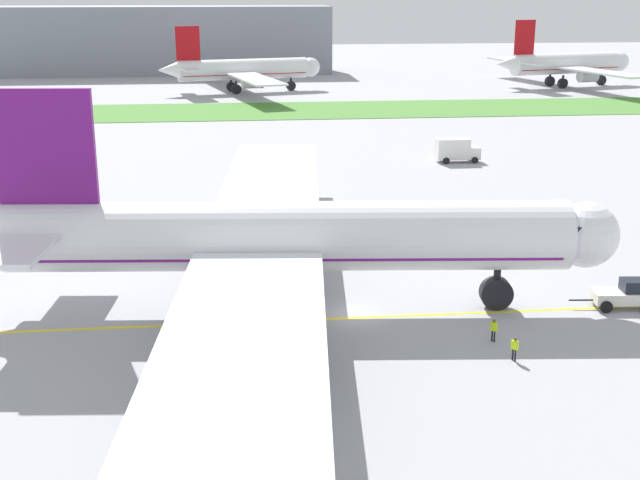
{
  "coord_description": "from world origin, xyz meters",
  "views": [
    {
      "loc": [
        -8.39,
        -56.2,
        22.81
      ],
      "look_at": [
        -1.59,
        7.09,
        3.53
      ],
      "focal_mm": 46.87,
      "sensor_mm": 36.0,
      "label": 1
    }
  ],
  "objects_px": {
    "pushback_tug": "(624,295)",
    "service_truck_baggage_loader": "(456,150)",
    "ground_crew_wingwalker_port": "(515,347)",
    "parked_airliner_far_centre": "(241,70)",
    "ground_crew_marshaller_front": "(198,296)",
    "ground_crew_wingwalker_starboard": "(494,328)",
    "airliner_foreground": "(278,238)",
    "parked_airliner_far_right": "(564,64)"
  },
  "relations": [
    {
      "from": "ground_crew_marshaller_front",
      "to": "parked_airliner_far_centre",
      "type": "distance_m",
      "value": 133.99
    },
    {
      "from": "pushback_tug",
      "to": "ground_crew_wingwalker_starboard",
      "type": "xyz_separation_m",
      "value": [
        -11.54,
        -5.05,
        -0.02
      ]
    },
    {
      "from": "airliner_foreground",
      "to": "parked_airliner_far_right",
      "type": "bearing_deg",
      "value": 60.94
    },
    {
      "from": "ground_crew_wingwalker_starboard",
      "to": "service_truck_baggage_loader",
      "type": "bearing_deg",
      "value": 77.33
    },
    {
      "from": "pushback_tug",
      "to": "ground_crew_wingwalker_port",
      "type": "xyz_separation_m",
      "value": [
        -11.13,
        -8.1,
        -0.03
      ]
    },
    {
      "from": "ground_crew_wingwalker_port",
      "to": "parked_airliner_far_right",
      "type": "height_order",
      "value": "parked_airliner_far_right"
    },
    {
      "from": "ground_crew_wingwalker_starboard",
      "to": "service_truck_baggage_loader",
      "type": "height_order",
      "value": "service_truck_baggage_loader"
    },
    {
      "from": "ground_crew_wingwalker_port",
      "to": "parked_airliner_far_centre",
      "type": "distance_m",
      "value": 145.65
    },
    {
      "from": "service_truck_baggage_loader",
      "to": "parked_airliner_far_right",
      "type": "xyz_separation_m",
      "value": [
        48.98,
        85.43,
        3.61
      ]
    },
    {
      "from": "parked_airliner_far_centre",
      "to": "parked_airliner_far_right",
      "type": "bearing_deg",
      "value": 2.12
    },
    {
      "from": "airliner_foreground",
      "to": "ground_crew_wingwalker_starboard",
      "type": "xyz_separation_m",
      "value": [
        13.98,
        -7.39,
        -4.54
      ]
    },
    {
      "from": "airliner_foreground",
      "to": "pushback_tug",
      "type": "xyz_separation_m",
      "value": [
        25.52,
        -2.34,
        -4.52
      ]
    },
    {
      "from": "ground_crew_wingwalker_starboard",
      "to": "service_truck_baggage_loader",
      "type": "distance_m",
      "value": 60.69
    },
    {
      "from": "ground_crew_marshaller_front",
      "to": "parked_airliner_far_centre",
      "type": "relative_size",
      "value": 0.03
    },
    {
      "from": "ground_crew_wingwalker_port",
      "to": "parked_airliner_far_centre",
      "type": "xyz_separation_m",
      "value": [
        -14.78,
        144.84,
        4.04
      ]
    },
    {
      "from": "ground_crew_wingwalker_port",
      "to": "ground_crew_marshaller_front",
      "type": "distance_m",
      "value": 23.1
    },
    {
      "from": "ground_crew_marshaller_front",
      "to": "parked_airliner_far_centre",
      "type": "bearing_deg",
      "value": 87.64
    },
    {
      "from": "ground_crew_wingwalker_starboard",
      "to": "ground_crew_marshaller_front",
      "type": "bearing_deg",
      "value": 158.15
    },
    {
      "from": "ground_crew_wingwalker_starboard",
      "to": "pushback_tug",
      "type": "bearing_deg",
      "value": 23.63
    },
    {
      "from": "ground_crew_wingwalker_starboard",
      "to": "parked_airliner_far_centre",
      "type": "relative_size",
      "value": 0.03
    },
    {
      "from": "ground_crew_wingwalker_starboard",
      "to": "parked_airliner_far_centre",
      "type": "bearing_deg",
      "value": 95.79
    },
    {
      "from": "ground_crew_wingwalker_port",
      "to": "parked_airliner_far_centre",
      "type": "bearing_deg",
      "value": 95.83
    },
    {
      "from": "pushback_tug",
      "to": "ground_crew_wingwalker_port",
      "type": "height_order",
      "value": "pushback_tug"
    },
    {
      "from": "parked_airliner_far_centre",
      "to": "ground_crew_marshaller_front",
      "type": "bearing_deg",
      "value": -92.36
    },
    {
      "from": "service_truck_baggage_loader",
      "to": "parked_airliner_far_right",
      "type": "distance_m",
      "value": 98.54
    },
    {
      "from": "service_truck_baggage_loader",
      "to": "parked_airliner_far_right",
      "type": "relative_size",
      "value": 0.11
    },
    {
      "from": "ground_crew_wingwalker_starboard",
      "to": "parked_airliner_far_right",
      "type": "bearing_deg",
      "value": 66.7
    },
    {
      "from": "pushback_tug",
      "to": "ground_crew_marshaller_front",
      "type": "relative_size",
      "value": 3.54
    },
    {
      "from": "parked_airliner_far_centre",
      "to": "parked_airliner_far_right",
      "type": "xyz_separation_m",
      "value": [
        76.67,
        2.84,
        0.3
      ]
    },
    {
      "from": "airliner_foreground",
      "to": "ground_crew_marshaller_front",
      "type": "distance_m",
      "value": 7.43
    },
    {
      "from": "ground_crew_wingwalker_port",
      "to": "ground_crew_marshaller_front",
      "type": "height_order",
      "value": "ground_crew_marshaller_front"
    },
    {
      "from": "pushback_tug",
      "to": "ground_crew_wingwalker_starboard",
      "type": "relative_size",
      "value": 3.85
    },
    {
      "from": "ground_crew_wingwalker_starboard",
      "to": "parked_airliner_far_right",
      "type": "height_order",
      "value": "parked_airliner_far_right"
    },
    {
      "from": "ground_crew_wingwalker_port",
      "to": "ground_crew_wingwalker_starboard",
      "type": "distance_m",
      "value": 3.08
    },
    {
      "from": "ground_crew_wingwalker_starboard",
      "to": "parked_airliner_far_right",
      "type": "relative_size",
      "value": 0.03
    },
    {
      "from": "ground_crew_wingwalker_port",
      "to": "service_truck_baggage_loader",
      "type": "bearing_deg",
      "value": 78.29
    },
    {
      "from": "ground_crew_wingwalker_port",
      "to": "airliner_foreground",
      "type": "bearing_deg",
      "value": 144.02
    },
    {
      "from": "ground_crew_marshaller_front",
      "to": "parked_airliner_far_right",
      "type": "relative_size",
      "value": 0.03
    },
    {
      "from": "airliner_foreground",
      "to": "parked_airliner_far_centre",
      "type": "relative_size",
      "value": 1.36
    },
    {
      "from": "pushback_tug",
      "to": "airliner_foreground",
      "type": "bearing_deg",
      "value": 174.76
    },
    {
      "from": "pushback_tug",
      "to": "service_truck_baggage_loader",
      "type": "distance_m",
      "value": 54.19
    },
    {
      "from": "parked_airliner_far_centre",
      "to": "parked_airliner_far_right",
      "type": "distance_m",
      "value": 76.73
    }
  ]
}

